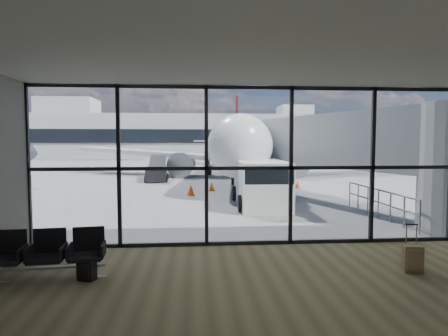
{
  "coord_description": "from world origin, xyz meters",
  "views": [
    {
      "loc": [
        -1.52,
        -10.42,
        2.93
      ],
      "look_at": [
        -0.47,
        3.0,
        2.0
      ],
      "focal_mm": 30.0,
      "sensor_mm": 36.0,
      "label": 1
    }
  ],
  "objects": [
    {
      "name": "ground",
      "position": [
        0.0,
        40.0,
        0.0
      ],
      "size": [
        220.0,
        220.0,
        0.0
      ],
      "primitive_type": "plane",
      "color": "slate",
      "rests_on": "ground"
    },
    {
      "name": "lounge_shell",
      "position": [
        0.0,
        -4.8,
        2.65
      ],
      "size": [
        12.02,
        8.01,
        4.51
      ],
      "color": "brown",
      "rests_on": "ground"
    },
    {
      "name": "glass_curtain_wall",
      "position": [
        0.0,
        0.0,
        2.25
      ],
      "size": [
        12.1,
        0.12,
        4.5
      ],
      "color": "white",
      "rests_on": "ground"
    },
    {
      "name": "jet_bridge",
      "position": [
        4.9,
        7.07,
        2.76
      ],
      "size": [
        8.0,
        16.5,
        4.33
      ],
      "color": "#A7ABAC",
      "rests_on": "ground"
    },
    {
      "name": "apron_railing",
      "position": [
        5.6,
        3.5,
        0.72
      ],
      "size": [
        0.06,
        5.46,
        1.11
      ],
      "color": "gray",
      "rests_on": "ground"
    },
    {
      "name": "far_terminal",
      "position": [
        -0.59,
        61.97,
        4.21
      ],
      "size": [
        80.0,
        12.2,
        11.0
      ],
      "color": "#AEAEAA",
      "rests_on": "ground"
    },
    {
      "name": "tree_1",
      "position": [
        -39.0,
        72.0,
        5.25
      ],
      "size": [
        5.61,
        5.61,
        8.07
      ],
      "color": "#382619",
      "rests_on": "ground"
    },
    {
      "name": "tree_2",
      "position": [
        -33.0,
        72.0,
        5.88
      ],
      "size": [
        6.27,
        6.27,
        9.03
      ],
      "color": "#382619",
      "rests_on": "ground"
    },
    {
      "name": "tree_3",
      "position": [
        -27.0,
        72.0,
        4.63
      ],
      "size": [
        4.95,
        4.95,
        7.12
      ],
      "color": "#382619",
      "rests_on": "ground"
    },
    {
      "name": "tree_4",
      "position": [
        -21.0,
        72.0,
        5.25
      ],
      "size": [
        5.61,
        5.61,
        8.07
      ],
      "color": "#382619",
      "rests_on": "ground"
    },
    {
      "name": "tree_5",
      "position": [
        -15.0,
        72.0,
        5.88
      ],
      "size": [
        6.27,
        6.27,
        9.03
      ],
      "color": "#382619",
      "rests_on": "ground"
    },
    {
      "name": "seating_row",
      "position": [
        -4.67,
        -2.27,
        0.58
      ],
      "size": [
        2.37,
        0.88,
        1.05
      ],
      "rotation": [
        0.0,
        0.0,
        0.1
      ],
      "color": "gray",
      "rests_on": "ground"
    },
    {
      "name": "backpack",
      "position": [
        -3.81,
        -2.49,
        0.25
      ],
      "size": [
        0.41,
        0.4,
        0.52
      ],
      "rotation": [
        0.0,
        0.0,
        -0.36
      ],
      "color": "black",
      "rests_on": "ground"
    },
    {
      "name": "suitcase",
      "position": [
        3.34,
        -2.57,
        0.33
      ],
      "size": [
        0.43,
        0.34,
        1.09
      ],
      "rotation": [
        0.0,
        0.0,
        -0.17
      ],
      "color": "olive",
      "rests_on": "ground"
    },
    {
      "name": "airliner",
      "position": [
        2.36,
        23.41,
        2.66
      ],
      "size": [
        29.17,
        33.9,
        8.74
      ],
      "rotation": [
        0.0,
        0.0,
        -0.11
      ],
      "color": "silver",
      "rests_on": "ground"
    },
    {
      "name": "service_van",
      "position": [
        1.5,
        6.41,
        1.07
      ],
      "size": [
        2.45,
        4.84,
        2.08
      ],
      "rotation": [
        0.0,
        0.0,
        -0.03
      ],
      "color": "silver",
      "rests_on": "ground"
    },
    {
      "name": "belt_loader",
      "position": [
        -4.38,
        18.04,
        0.63
      ],
      "size": [
        1.77,
        4.16,
        1.89
      ],
      "rotation": [
        0.0,
        0.0,
        0.04
      ],
      "color": "black",
      "rests_on": "ground"
    },
    {
      "name": "mobile_stairs",
      "position": [
        -13.39,
        14.05,
        0.54
      ],
      "size": [
        2.54,
        3.49,
        2.24
      ],
      "rotation": [
        0.0,
        0.0,
        -0.38
      ],
      "color": "gold",
      "rests_on": "ground"
    },
    {
      "name": "traffic_cone_a",
      "position": [
        -0.51,
        11.93,
        0.27
      ],
      "size": [
        0.4,
        0.4,
        0.57
      ],
      "color": "orange",
      "rests_on": "ground"
    },
    {
      "name": "traffic_cone_b",
      "position": [
        -1.75,
        10.01,
        0.3
      ],
      "size": [
        0.44,
        0.44,
        0.63
      ],
      "color": "#FF480D",
      "rests_on": "ground"
    },
    {
      "name": "traffic_cone_c",
      "position": [
        5.0,
        12.81,
        0.24
      ],
      "size": [
        0.36,
        0.36,
        0.51
      ],
      "color": "#E04B0B",
      "rests_on": "ground"
    }
  ]
}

